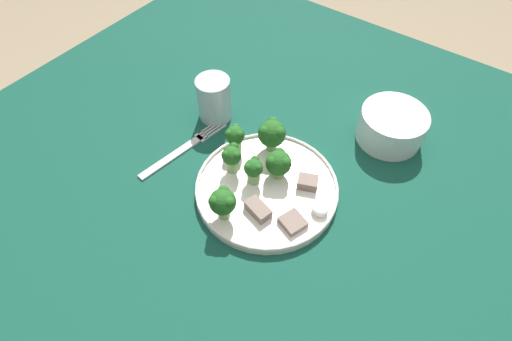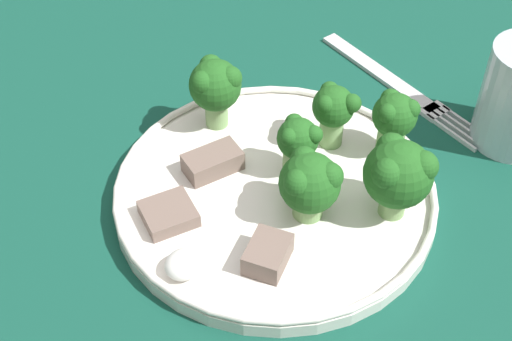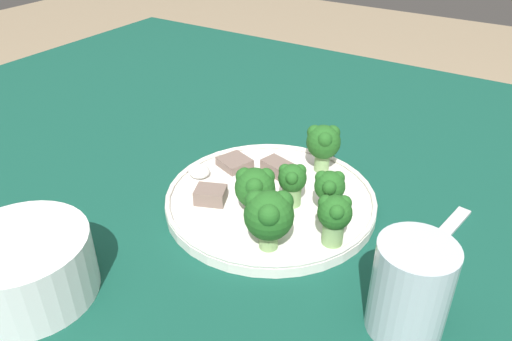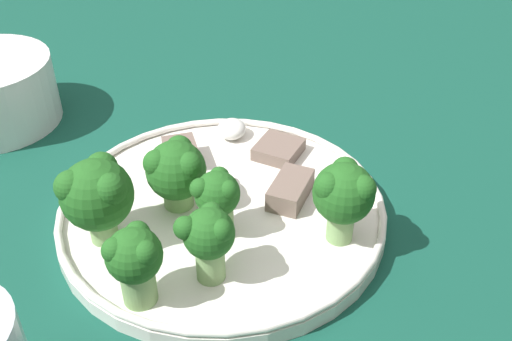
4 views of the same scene
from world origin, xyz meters
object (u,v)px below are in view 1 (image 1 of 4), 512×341
Objects in this scene: fork at (183,149)px; cream_bowl at (391,127)px; drinking_glass at (214,101)px; dinner_plate at (267,188)px.

cream_bowl reaches higher than fork.
cream_bowl is 0.35m from drinking_glass.
cream_bowl is at bearing 40.73° from fork.
dinner_plate reaches higher than fork.
dinner_plate is at bearing 4.85° from fork.
cream_bowl is 1.39× the size of drinking_glass.
cream_bowl is at bearing 64.26° from dinner_plate.
fork is at bearing -175.15° from dinner_plate.
drinking_glass is at bearing -154.19° from cream_bowl.
drinking_glass reaches higher than fork.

